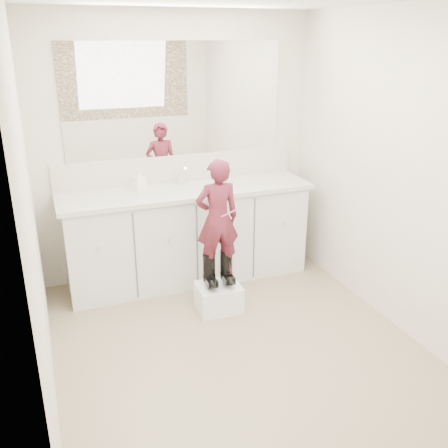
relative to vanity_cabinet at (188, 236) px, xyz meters
name	(u,v)px	position (x,y,z in m)	size (l,w,h in m)	color
floor	(237,347)	(0.00, -1.23, -0.42)	(3.00, 3.00, 0.00)	#806954
wall_back	(177,148)	(0.00, 0.27, 0.77)	(2.60, 2.60, 0.00)	beige
wall_front	(383,296)	(0.00, -2.73, 0.77)	(2.60, 2.60, 0.00)	beige
wall_left	(31,217)	(-1.30, -1.23, 0.78)	(3.00, 3.00, 0.00)	beige
wall_right	(399,175)	(1.30, -1.23, 0.78)	(3.00, 3.00, 0.00)	beige
vanity_cabinet	(188,236)	(0.00, 0.00, 0.00)	(2.20, 0.55, 0.85)	silver
countertop	(187,191)	(0.00, -0.01, 0.45)	(2.28, 0.58, 0.04)	beige
backsplash	(178,168)	(0.00, 0.26, 0.59)	(2.28, 0.03, 0.25)	beige
mirror	(176,100)	(0.00, 0.26, 1.22)	(2.00, 0.02, 1.00)	white
dot_panel	(395,187)	(0.00, -2.71, 1.22)	(2.00, 0.01, 1.20)	#472819
faucet	(182,179)	(0.00, 0.15, 0.52)	(0.08, 0.08, 0.10)	silver
cup	(224,180)	(0.36, 0.01, 0.51)	(0.10, 0.10, 0.09)	beige
soap_bottle	(139,180)	(-0.41, 0.08, 0.56)	(0.09, 0.09, 0.20)	white
step_stool	(219,297)	(0.06, -0.66, -0.31)	(0.36, 0.30, 0.23)	white
boot_left	(209,270)	(-0.02, -0.64, -0.05)	(0.11, 0.20, 0.30)	black
boot_right	(226,267)	(0.13, -0.64, -0.05)	(0.11, 0.20, 0.30)	black
toddler	(217,219)	(0.06, -0.64, 0.39)	(0.35, 0.23, 0.97)	#962E41
toothbrush	(229,213)	(0.13, -0.72, 0.45)	(0.01, 0.01, 0.14)	#D552A1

